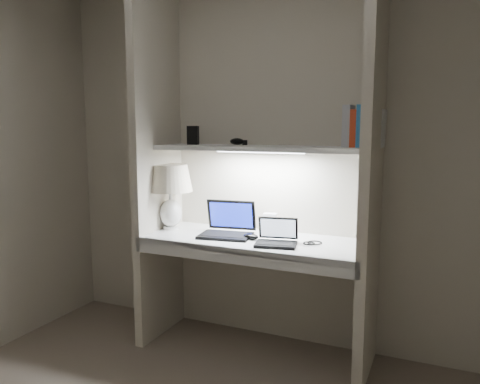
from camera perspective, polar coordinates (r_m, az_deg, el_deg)
The scene contains 17 objects.
back_wall at distance 3.23m, azimuth 3.56°, elevation 3.71°, with size 3.20×0.01×2.50m, color beige.
alcove_panel_left at distance 3.32m, azimuth -10.06°, elevation 3.72°, with size 0.06×0.55×2.50m, color beige.
alcove_panel_right at distance 2.78m, azimuth 15.80°, elevation 2.73°, with size 0.06×0.55×2.50m, color beige.
desk at distance 3.06m, azimuth 1.69°, elevation -6.03°, with size 1.40×0.55×0.04m, color white.
desk_apron at distance 2.83m, azimuth -0.32°, elevation -7.79°, with size 1.46×0.03×0.10m, color silver.
shelf at distance 3.06m, azimuth 2.41°, elevation 5.35°, with size 1.40×0.36×0.03m, color silver.
strip_light at distance 3.06m, azimuth 2.40°, elevation 4.94°, with size 0.60×0.04×0.01m, color white.
table_lamp at distance 3.30m, azimuth -8.49°, elevation 0.76°, with size 0.31×0.31×0.46m.
laptop_main at distance 3.13m, azimuth -1.51°, elevation -4.36°, with size 0.37×0.34×0.23m.
laptop_netbook at distance 2.90m, azimuth 4.49°, elevation -5.64°, with size 0.28×0.26×0.16m.
speaker at distance 3.23m, azimuth 3.69°, elevation -3.74°, with size 0.09×0.06×0.13m, color silver.
mouse at distance 3.02m, azimuth 1.34°, elevation -5.45°, with size 0.11×0.07×0.04m, color black.
cable_coil at distance 2.95m, azimuth 9.09°, elevation -6.12°, with size 0.09×0.09×0.01m, color black.
sticky_note at distance 3.38m, azimuth -8.11°, elevation -4.37°, with size 0.07×0.07×0.00m, color yellow.
book_row at distance 2.96m, azimuth 14.87°, elevation 7.63°, with size 0.24×0.17×0.26m.
shelf_box at distance 3.29m, azimuth -5.75°, elevation 6.90°, with size 0.08×0.05×0.13m, color black.
shelf_gadget at distance 3.20m, azimuth -0.37°, elevation 6.18°, with size 0.11×0.08×0.05m, color black.
Camera 1 is at (1.11, -1.52, 1.49)m, focal length 35.00 mm.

